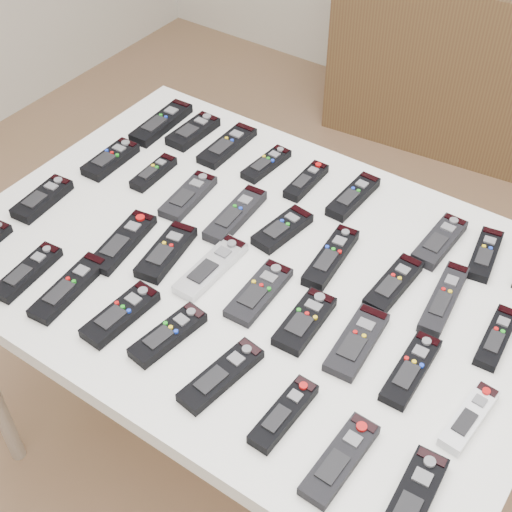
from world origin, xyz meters
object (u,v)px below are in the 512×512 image
Objects in this scene: table at (256,282)px; remote_0 at (161,123)px; remote_11 at (188,196)px; remote_3 at (266,164)px; remote_12 at (235,215)px; remote_2 at (227,145)px; remote_7 at (485,254)px; remote_17 at (497,337)px; remote_28 at (27,272)px; remote_31 at (168,335)px; remote_9 at (111,159)px; remote_25 at (411,370)px; remote_33 at (284,414)px; remote_19 at (123,242)px; remote_29 at (69,288)px; remote_26 at (469,417)px; remote_23 at (305,321)px; remote_18 at (42,199)px; remote_6 at (440,241)px; remote_34 at (340,460)px; remote_14 at (331,257)px; remote_20 at (166,252)px; remote_24 at (357,342)px; remote_21 at (211,268)px; remote_35 at (411,502)px; remote_30 at (121,314)px; sideboard at (512,75)px; remote_1 at (193,131)px; remote_13 at (282,229)px; remote_32 at (221,375)px; remote_4 at (306,181)px.

remote_0 is (-0.49, 0.28, 0.07)m from table.
table is 0.27m from remote_11.
remote_12 is (0.05, -0.20, 0.00)m from remote_3.
remote_2 is 1.19× the size of remote_7.
remote_17 is 0.95× the size of remote_28.
remote_7 is at bearing 61.27° from remote_31.
remote_25 is at bearing -11.77° from remote_9.
remote_3 is 0.94× the size of remote_33.
remote_19 is 0.16m from remote_29.
remote_0 is 1.10× the size of remote_2.
remote_0 reaches higher than remote_26.
remote_11 is 1.08× the size of remote_23.
remote_26 and remote_29 have the same top height.
remote_19 is at bearing -5.42° from remote_18.
remote_29 is at bearing -133.18° from remote_6.
remote_31 is at bearing 175.64° from remote_34.
remote_28 is (-0.88, -0.19, 0.00)m from remote_26.
remote_25 reaches higher than remote_3.
remote_14 and remote_20 have the same top height.
remote_23 and remote_34 have the same top height.
remote_11 is at bearing 176.31° from remote_17.
remote_18 reaches higher than table.
remote_24 is at bearing 39.88° from remote_31.
remote_21 is at bearing -74.93° from remote_12.
remote_25 is 0.13m from remote_26.
remote_35 is (1.00, -0.39, -0.00)m from remote_9.
remote_17 is 0.79m from remote_19.
remote_30 is (0.39, -0.16, -0.00)m from remote_18.
remote_30 is (0.24, 0.02, 0.00)m from remote_28.
sideboard is 2.17m from remote_33.
remote_14 is (0.42, -0.20, 0.00)m from remote_2.
remote_1 is 0.91× the size of remote_30.
remote_12 is 1.01× the size of remote_19.
remote_6 is at bearing 67.34° from remote_31.
remote_18 is at bearing -148.29° from remote_13.
remote_28 is (0.13, -0.38, -0.00)m from remote_9.
remote_31 is at bearing -51.56° from remote_0.
remote_11 is at bearing 176.25° from remote_14.
remote_24 reaches higher than table.
remote_18 reaches higher than remote_32.
remote_33 is at bearing 6.06° from remote_32.
remote_0 is 1.25× the size of remote_31.
sideboard is at bearing 90.05° from remote_30.
remote_7 is (0.56, -0.00, 0.00)m from remote_3.
remote_34 is (0.74, -0.01, -0.00)m from remote_28.
remote_34 is at bearing -27.78° from remote_21.
remote_4 is 0.85× the size of remote_20.
remote_23 is 0.89× the size of remote_34.
remote_26 is at bearing -12.07° from table.
remote_24 is (0.15, -0.17, -0.00)m from remote_14.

